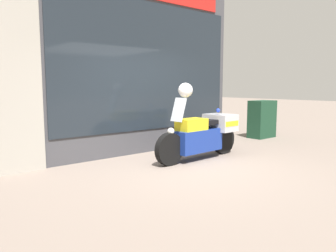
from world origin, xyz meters
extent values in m
plane|color=gray|center=(0.00, 0.00, 0.00)|extent=(60.00, 60.00, 0.00)
cube|color=#424247|center=(0.00, 2.00, 1.97)|extent=(6.02, 0.40, 3.93)
cube|color=#A39E93|center=(-2.56, 2.03, 1.97)|extent=(0.91, 0.55, 3.93)
cube|color=#1E262D|center=(0.42, 1.79, 2.02)|extent=(4.88, 0.02, 2.93)
cube|color=slate|center=(0.38, 2.01, 0.28)|extent=(4.66, 0.30, 0.55)
cube|color=silver|center=(0.38, 2.15, 1.13)|extent=(4.66, 0.02, 1.21)
cube|color=beige|center=(0.38, 2.01, 1.73)|extent=(4.66, 0.30, 0.02)
cube|color=#B7B2A8|center=(-1.08, 2.01, 1.77)|extent=(0.18, 0.04, 0.06)
cube|color=navy|center=(0.38, 2.01, 1.77)|extent=(0.18, 0.04, 0.06)
cube|color=#C68E19|center=(1.84, 2.01, 1.77)|extent=(0.18, 0.04, 0.06)
cube|color=red|center=(-0.71, 1.94, 0.69)|extent=(0.19, 0.04, 0.27)
cube|color=yellow|center=(1.47, 1.94, 0.69)|extent=(0.19, 0.03, 0.27)
cylinder|color=black|center=(-0.11, 0.46, 0.33)|extent=(0.66, 0.17, 0.65)
cylinder|color=black|center=(1.59, 0.52, 0.33)|extent=(0.66, 0.17, 0.65)
cube|color=navy|center=(0.70, 0.49, 0.41)|extent=(1.17, 0.47, 0.47)
cube|color=yellow|center=(0.52, 0.48, 0.76)|extent=(0.65, 0.41, 0.27)
cube|color=black|center=(0.96, 0.50, 0.78)|extent=(0.69, 0.35, 0.10)
cube|color=#B7B7BC|center=(1.47, 0.52, 0.74)|extent=(0.53, 0.69, 0.38)
cube|color=yellow|center=(1.47, 0.52, 0.74)|extent=(0.48, 0.69, 0.11)
cube|color=#B2BCC6|center=(0.14, 0.47, 1.10)|extent=(0.19, 0.31, 0.48)
sphere|color=white|center=(-0.07, 0.46, 0.68)|extent=(0.14, 0.14, 0.14)
sphere|color=blue|center=(1.38, 0.52, 1.02)|extent=(0.09, 0.09, 0.09)
cube|color=#193D28|center=(4.33, 1.35, 0.57)|extent=(0.84, 0.48, 1.13)
sphere|color=white|center=(0.33, 0.47, 1.49)|extent=(0.30, 0.30, 0.30)
camera|label=1|loc=(-4.22, -4.42, 1.58)|focal=35.00mm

